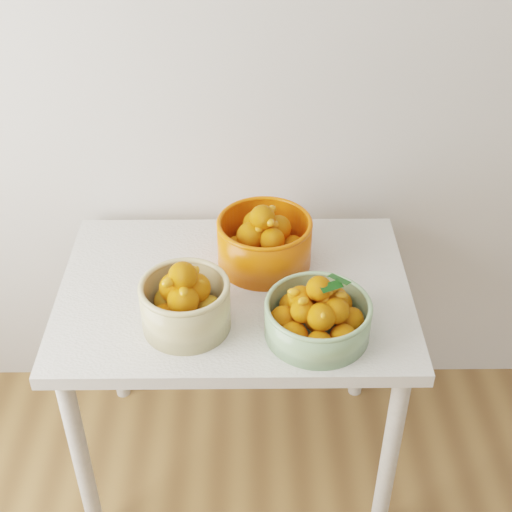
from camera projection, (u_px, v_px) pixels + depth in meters
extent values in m
cube|color=beige|center=(383.00, 31.00, 2.00)|extent=(4.00, 0.04, 2.70)
cube|color=silver|center=(235.00, 293.00, 2.04)|extent=(1.00, 0.70, 0.04)
cylinder|color=silver|center=(82.00, 460.00, 2.03)|extent=(0.05, 0.05, 0.71)
cylinder|color=silver|center=(389.00, 458.00, 2.04)|extent=(0.05, 0.05, 0.71)
cylinder|color=silver|center=(112.00, 323.00, 2.50)|extent=(0.05, 0.05, 0.71)
cylinder|color=silver|center=(363.00, 322.00, 2.50)|extent=(0.05, 0.05, 0.71)
cylinder|color=tan|center=(186.00, 306.00, 1.86)|extent=(0.28, 0.28, 0.13)
torus|color=tan|center=(184.00, 286.00, 1.82)|extent=(0.28, 0.28, 0.02)
sphere|color=#D1660C|center=(209.00, 310.00, 1.87)|extent=(0.08, 0.08, 0.08)
sphere|color=#D1660C|center=(194.00, 296.00, 1.92)|extent=(0.08, 0.08, 0.08)
sphere|color=#D1660C|center=(169.00, 301.00, 1.90)|extent=(0.08, 0.08, 0.08)
sphere|color=#E35F00|center=(166.00, 319.00, 1.84)|extent=(0.08, 0.08, 0.08)
sphere|color=#E35F00|center=(192.00, 325.00, 1.83)|extent=(0.08, 0.08, 0.08)
sphere|color=#E35F00|center=(186.00, 310.00, 1.87)|extent=(0.08, 0.08, 0.08)
sphere|color=#E35F00|center=(196.00, 288.00, 1.85)|extent=(0.08, 0.08, 0.08)
sphere|color=#E35F00|center=(174.00, 288.00, 1.85)|extent=(0.08, 0.08, 0.08)
sphere|color=#E35F00|center=(183.00, 300.00, 1.81)|extent=(0.08, 0.08, 0.08)
sphere|color=#E35F00|center=(183.00, 276.00, 1.81)|extent=(0.08, 0.08, 0.08)
ellipsoid|color=orange|center=(184.00, 291.00, 1.78)|extent=(0.03, 0.04, 0.03)
ellipsoid|color=orange|center=(168.00, 283.00, 1.78)|extent=(0.05, 0.04, 0.03)
ellipsoid|color=orange|center=(184.00, 282.00, 1.81)|extent=(0.04, 0.04, 0.03)
ellipsoid|color=orange|center=(177.00, 284.00, 1.82)|extent=(0.04, 0.03, 0.03)
ellipsoid|color=orange|center=(194.00, 272.00, 1.84)|extent=(0.04, 0.05, 0.04)
ellipsoid|color=orange|center=(185.00, 280.00, 1.81)|extent=(0.04, 0.04, 0.03)
ellipsoid|color=orange|center=(176.00, 294.00, 1.80)|extent=(0.04, 0.05, 0.03)
ellipsoid|color=orange|center=(198.00, 283.00, 1.83)|extent=(0.04, 0.04, 0.03)
cylinder|color=#83A978|center=(317.00, 319.00, 1.85)|extent=(0.35, 0.35, 0.10)
torus|color=#83A978|center=(318.00, 305.00, 1.82)|extent=(0.36, 0.36, 0.01)
sphere|color=#E35F00|center=(351.00, 320.00, 1.85)|extent=(0.07, 0.07, 0.07)
sphere|color=#E35F00|center=(338.00, 304.00, 1.90)|extent=(0.07, 0.07, 0.07)
sphere|color=#E35F00|center=(315.00, 298.00, 1.92)|extent=(0.07, 0.07, 0.07)
sphere|color=#E35F00|center=(292.00, 305.00, 1.90)|extent=(0.07, 0.07, 0.07)
sphere|color=#E35F00|center=(284.00, 320.00, 1.85)|extent=(0.08, 0.08, 0.08)
sphere|color=#E35F00|center=(294.00, 336.00, 1.80)|extent=(0.07, 0.07, 0.07)
sphere|color=#E35F00|center=(319.00, 344.00, 1.78)|extent=(0.07, 0.07, 0.07)
sphere|color=#E35F00|center=(343.00, 337.00, 1.80)|extent=(0.07, 0.07, 0.07)
sphere|color=#E35F00|center=(317.00, 320.00, 1.85)|extent=(0.07, 0.07, 0.07)
sphere|color=#E35F00|center=(335.00, 299.00, 1.84)|extent=(0.07, 0.07, 0.07)
sphere|color=#E35F00|center=(318.00, 292.00, 1.86)|extent=(0.07, 0.07, 0.07)
sphere|color=#E35F00|center=(301.00, 299.00, 1.84)|extent=(0.07, 0.07, 0.07)
sphere|color=#E35F00|center=(303.00, 311.00, 1.80)|extent=(0.06, 0.06, 0.06)
sphere|color=#E35F00|center=(321.00, 317.00, 1.78)|extent=(0.07, 0.07, 0.07)
sphere|color=#E35F00|center=(336.00, 311.00, 1.80)|extent=(0.07, 0.07, 0.07)
sphere|color=#E35F00|center=(319.00, 289.00, 1.80)|extent=(0.07, 0.07, 0.07)
ellipsoid|color=orange|center=(316.00, 296.00, 1.80)|extent=(0.04, 0.03, 0.04)
ellipsoid|color=orange|center=(341.00, 295.00, 1.80)|extent=(0.03, 0.03, 0.03)
ellipsoid|color=orange|center=(318.00, 289.00, 1.79)|extent=(0.04, 0.04, 0.03)
ellipsoid|color=orange|center=(294.00, 292.00, 1.81)|extent=(0.04, 0.03, 0.03)
ellipsoid|color=orange|center=(333.00, 290.00, 1.81)|extent=(0.04, 0.04, 0.03)
ellipsoid|color=orange|center=(326.00, 292.00, 1.79)|extent=(0.04, 0.03, 0.03)
ellipsoid|color=orange|center=(318.00, 294.00, 1.81)|extent=(0.03, 0.04, 0.03)
ellipsoid|color=orange|center=(334.00, 293.00, 1.83)|extent=(0.04, 0.04, 0.03)
ellipsoid|color=orange|center=(323.00, 314.00, 1.76)|extent=(0.03, 0.03, 0.03)
ellipsoid|color=orange|center=(326.00, 290.00, 1.79)|extent=(0.04, 0.03, 0.03)
ellipsoid|color=orange|center=(303.00, 301.00, 1.77)|extent=(0.04, 0.04, 0.03)
ellipsoid|color=orange|center=(293.00, 294.00, 1.82)|extent=(0.04, 0.03, 0.03)
ellipsoid|color=orange|center=(320.00, 291.00, 1.79)|extent=(0.04, 0.04, 0.03)
ellipsoid|color=orange|center=(319.00, 298.00, 1.81)|extent=(0.03, 0.04, 0.03)
ellipsoid|color=orange|center=(318.00, 291.00, 1.80)|extent=(0.04, 0.04, 0.04)
ellipsoid|color=orange|center=(315.00, 291.00, 1.79)|extent=(0.04, 0.03, 0.03)
ellipsoid|color=orange|center=(323.00, 299.00, 1.80)|extent=(0.04, 0.04, 0.03)
cylinder|color=#EA4C08|center=(264.00, 243.00, 2.08)|extent=(0.33, 0.33, 0.14)
torus|color=#EA4C08|center=(265.00, 223.00, 2.04)|extent=(0.33, 0.33, 0.01)
sphere|color=#E35F00|center=(292.00, 249.00, 2.10)|extent=(0.08, 0.08, 0.08)
sphere|color=#E35F00|center=(278.00, 235.00, 2.15)|extent=(0.08, 0.08, 0.08)
sphere|color=#E35F00|center=(250.00, 235.00, 2.15)|extent=(0.08, 0.08, 0.08)
sphere|color=#E35F00|center=(236.00, 250.00, 2.09)|extent=(0.08, 0.08, 0.08)
sphere|color=#E35F00|center=(250.00, 264.00, 2.04)|extent=(0.07, 0.07, 0.07)
sphere|color=#E35F00|center=(279.00, 264.00, 2.04)|extent=(0.07, 0.07, 0.07)
sphere|color=#E35F00|center=(264.00, 249.00, 2.09)|extent=(0.08, 0.08, 0.08)
sphere|color=#E35F00|center=(278.00, 228.00, 2.08)|extent=(0.08, 0.08, 0.08)
sphere|color=#E35F00|center=(256.00, 224.00, 2.09)|extent=(0.08, 0.08, 0.08)
sphere|color=#E35F00|center=(250.00, 236.00, 2.04)|extent=(0.08, 0.08, 0.08)
sphere|color=#E35F00|center=(272.00, 240.00, 2.03)|extent=(0.07, 0.07, 0.07)
sphere|color=#E35F00|center=(263.00, 218.00, 2.03)|extent=(0.07, 0.07, 0.07)
ellipsoid|color=orange|center=(266.00, 223.00, 2.04)|extent=(0.04, 0.04, 0.03)
ellipsoid|color=orange|center=(273.00, 224.00, 2.04)|extent=(0.04, 0.03, 0.03)
ellipsoid|color=orange|center=(268.00, 218.00, 2.03)|extent=(0.05, 0.04, 0.04)
ellipsoid|color=orange|center=(259.00, 229.00, 2.02)|extent=(0.04, 0.05, 0.03)
ellipsoid|color=orange|center=(261.00, 217.00, 2.05)|extent=(0.04, 0.05, 0.03)
ellipsoid|color=orange|center=(272.00, 209.00, 2.08)|extent=(0.04, 0.05, 0.04)
ellipsoid|color=orange|center=(264.00, 221.00, 2.01)|extent=(0.03, 0.04, 0.03)
ellipsoid|color=orange|center=(270.00, 222.00, 2.01)|extent=(0.04, 0.05, 0.04)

